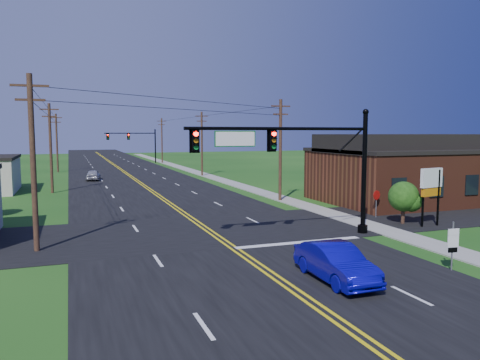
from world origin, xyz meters
name	(u,v)px	position (x,y,z in m)	size (l,w,h in m)	color
ground	(290,292)	(0.00, 0.00, 0.00)	(260.00, 260.00, 0.00)	#133F12
road_main	(130,177)	(0.00, 50.00, 0.02)	(16.00, 220.00, 0.04)	black
road_cross	(205,230)	(0.00, 12.00, 0.02)	(70.00, 10.00, 0.04)	black
sidewalk	(224,181)	(10.50, 40.00, 0.04)	(2.00, 160.00, 0.08)	gray
signal_mast_main	(298,156)	(4.34, 8.00, 4.75)	(11.30, 0.60, 7.48)	black
signal_mast_far	(133,140)	(4.44, 80.00, 4.55)	(10.98, 0.60, 7.48)	black
brick_building	(404,175)	(20.00, 18.00, 2.35)	(14.20, 11.20, 4.70)	#5C2A1A
utility_pole_left_a	(33,160)	(-9.50, 10.00, 4.72)	(1.80, 0.28, 9.00)	#311D16
utility_pole_left_b	(51,146)	(-9.50, 35.00, 4.72)	(1.80, 0.28, 9.00)	#311D16
utility_pole_left_c	(57,142)	(-9.50, 62.00, 4.72)	(1.80, 0.28, 9.00)	#311D16
utility_pole_right_a	(280,148)	(9.80, 22.00, 4.72)	(1.80, 0.28, 9.00)	#311D16
utility_pole_right_b	(202,142)	(9.80, 48.00, 4.72)	(1.80, 0.28, 9.00)	#311D16
utility_pole_right_c	(162,140)	(9.80, 78.00, 4.72)	(1.80, 0.28, 9.00)	#311D16
tree_right_back	(319,167)	(16.00, 26.00, 2.60)	(3.00, 3.00, 4.10)	#311D16
shrub_corner	(404,197)	(13.00, 9.50, 1.85)	(2.00, 2.00, 2.86)	#311D16
blue_car	(336,263)	(2.29, 0.51, 0.76)	(1.60, 4.59, 1.51)	#0C07A3
distant_car	(93,175)	(-4.97, 46.71, 0.68)	(1.60, 3.98, 1.35)	#B6B5BA
route_sign	(453,243)	(7.88, 0.00, 1.28)	(0.55, 0.12, 2.21)	slate
stop_sign	(377,198)	(12.73, 12.03, 1.44)	(0.70, 0.21, 2.00)	slate
pylon_sign	(431,184)	(14.08, 8.20, 2.78)	(1.87, 0.60, 3.80)	black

